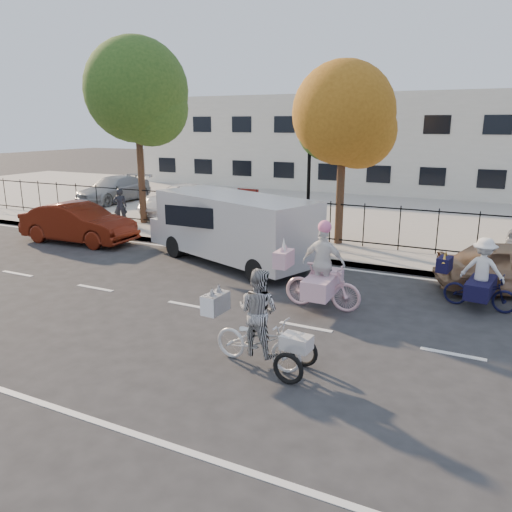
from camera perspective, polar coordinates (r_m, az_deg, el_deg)
The scene contains 19 objects.
ground at distance 12.25m, azimuth -7.63°, elevation -5.64°, with size 120.00×120.00×0.00m, color #333334.
road_markings at distance 12.25m, azimuth -7.63°, elevation -5.61°, with size 60.00×9.52×0.01m, color silver, non-canonical shape.
curb at distance 16.46m, azimuth 2.08°, elevation 0.14°, with size 60.00×0.10×0.15m, color #A8A399.
sidewalk at distance 17.40m, azimuth 3.49°, elevation 0.93°, with size 60.00×2.20×0.15m, color #A8A399.
parking_lot at distance 25.68m, azimuth 11.20°, elevation 5.24°, with size 60.00×15.60×0.15m, color #A8A399.
iron_fence at distance 18.22m, azimuth 4.87°, elevation 4.20°, with size 58.00×0.06×1.50m, color black, non-canonical shape.
building at distance 35.12m, azimuth 15.82°, elevation 12.31°, with size 34.00×10.00×6.00m, color silver.
lamppost at distance 17.39m, azimuth 6.11°, elevation 11.01°, with size 0.36×0.36×4.33m.
street_sign at distance 18.51m, azimuth -0.92°, elevation 6.05°, with size 0.85×0.06×1.80m.
zebra_trike at distance 9.05m, azimuth 0.27°, elevation -8.29°, with size 2.15×0.85×1.84m.
unicorn_bike at distance 11.82m, azimuth 7.49°, elevation -2.35°, with size 2.10×1.46×2.14m.
bull_bike at distance 12.89m, azimuth 24.24°, elevation -2.58°, with size 1.89×1.31×1.73m.
white_van at distance 15.51m, azimuth -2.82°, elevation 3.43°, with size 6.56×3.85×2.15m.
red_sedan at distance 19.48m, azimuth -19.65°, elevation 3.56°, with size 1.54×4.40×1.45m, color #501409.
pedestrian at distance 21.69m, azimuth -15.26°, elevation 5.49°, with size 0.55×0.36×1.52m, color black.
lot_car_a at distance 28.09m, azimuth -15.95°, elevation 7.33°, with size 1.91×4.70×1.36m, color #93969A.
lot_car_b at distance 23.59m, azimuth -8.39°, elevation 6.40°, with size 2.28×4.94×1.37m, color white.
tree_west at distance 21.58m, azimuth -13.09°, elevation 17.44°, with size 4.17×4.17×7.65m.
tree_mid at distance 17.53m, azimuth 10.47°, elevation 15.19°, with size 3.49×3.45×6.33m.
Camera 1 is at (6.44, -9.50, 4.28)m, focal length 35.00 mm.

